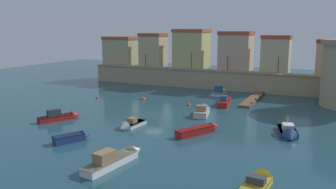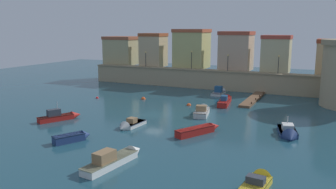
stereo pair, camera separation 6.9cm
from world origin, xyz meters
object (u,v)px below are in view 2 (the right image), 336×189
(quay_lamp_2, at_px, (228,60))
(moored_boat_3, at_px, (225,100))
(mooring_buoy_0, at_px, (143,99))
(mooring_buoy_2, at_px, (189,105))
(moored_boat_4, at_px, (130,125))
(moored_boat_7, at_px, (220,92))
(moored_boat_9, at_px, (259,181))
(moored_boat_10, at_px, (288,133))
(quay_lamp_0, at_px, (146,56))
(quay_lamp_1, at_px, (192,57))
(moored_boat_0, at_px, (60,116))
(moored_boat_1, at_px, (200,130))
(mooring_buoy_1, at_px, (97,98))
(moored_boat_6, at_px, (73,137))
(moored_boat_8, at_px, (202,111))
(moored_boat_2, at_px, (116,158))
(quay_lamp_3, at_px, (279,61))

(quay_lamp_2, xyz_separation_m, moored_boat_3, (3.20, -12.32, -5.43))
(mooring_buoy_0, bearing_deg, mooring_buoy_2, -7.90)
(moored_boat_4, bearing_deg, mooring_buoy_2, 176.83)
(mooring_buoy_0, bearing_deg, quay_lamp_2, 55.40)
(moored_boat_7, bearing_deg, moored_boat_9, -159.00)
(moored_boat_10, xyz_separation_m, mooring_buoy_2, (-15.97, 9.99, -0.35))
(quay_lamp_2, bearing_deg, quay_lamp_0, -180.00)
(moored_boat_4, xyz_separation_m, mooring_buoy_2, (1.88, 14.64, -0.31))
(quay_lamp_1, xyz_separation_m, moored_boat_0, (-5.96, -31.72, -5.69))
(quay_lamp_2, relative_size, moored_boat_1, 0.51)
(quay_lamp_1, bearing_deg, mooring_buoy_1, -120.59)
(moored_boat_4, relative_size, mooring_buoy_2, 6.45)
(quay_lamp_1, height_order, moored_boat_6, quay_lamp_1)
(moored_boat_8, bearing_deg, quay_lamp_1, 12.98)
(moored_boat_7, bearing_deg, moored_boat_8, -172.00)
(moored_boat_2, relative_size, moored_boat_8, 1.31)
(quay_lamp_1, distance_m, moored_boat_6, 38.33)
(quay_lamp_1, relative_size, moored_boat_7, 0.70)
(quay_lamp_1, distance_m, moored_boat_8, 23.61)
(quay_lamp_2, bearing_deg, moored_boat_4, -96.24)
(moored_boat_8, relative_size, mooring_buoy_2, 8.14)
(moored_boat_4, xyz_separation_m, moored_boat_7, (3.33, 26.42, 0.08))
(moored_boat_10, distance_m, mooring_buoy_0, 27.27)
(moored_boat_0, bearing_deg, moored_boat_9, -81.15)
(quay_lamp_0, xyz_separation_m, mooring_buoy_0, (7.75, -15.05, -5.95))
(moored_boat_1, distance_m, moored_boat_4, 8.68)
(moored_boat_4, bearing_deg, quay_lamp_0, -150.36)
(moored_boat_10, distance_m, mooring_buoy_2, 18.84)
(moored_boat_8, relative_size, mooring_buoy_0, 7.25)
(moored_boat_2, xyz_separation_m, moored_boat_9, (12.36, 1.02, -0.17))
(mooring_buoy_0, bearing_deg, moored_boat_1, -42.88)
(quay_lamp_1, xyz_separation_m, moored_boat_9, (21.45, -40.28, -5.85))
(mooring_buoy_1, bearing_deg, mooring_buoy_2, 4.96)
(quay_lamp_1, bearing_deg, moored_boat_8, -64.53)
(moored_boat_2, xyz_separation_m, moored_boat_7, (-1.60, 36.80, -0.11))
(quay_lamp_0, relative_size, moored_boat_4, 0.72)
(moored_boat_3, relative_size, mooring_buoy_0, 9.46)
(moored_boat_1, xyz_separation_m, moored_boat_10, (9.28, 3.24, -0.09))
(quay_lamp_3, height_order, moored_boat_1, quay_lamp_3)
(moored_boat_0, xyz_separation_m, moored_boat_3, (16.70, 19.40, -0.03))
(moored_boat_7, distance_m, mooring_buoy_0, 14.77)
(moored_boat_1, height_order, moored_boat_3, moored_boat_3)
(moored_boat_0, xyz_separation_m, moored_boat_8, (15.81, 11.04, -0.02))
(quay_lamp_2, xyz_separation_m, moored_boat_8, (2.31, -20.68, -5.43))
(moored_boat_0, xyz_separation_m, moored_boat_1, (18.68, 2.22, -0.06))
(moored_boat_3, xyz_separation_m, moored_boat_8, (-0.89, -8.36, 0.01))
(moored_boat_8, bearing_deg, moored_boat_0, 112.43)
(moored_boat_1, xyz_separation_m, moored_boat_4, (-8.56, -1.42, -0.12))
(quay_lamp_2, bearing_deg, moored_boat_6, -99.18)
(moored_boat_2, bearing_deg, mooring_buoy_1, 46.44)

